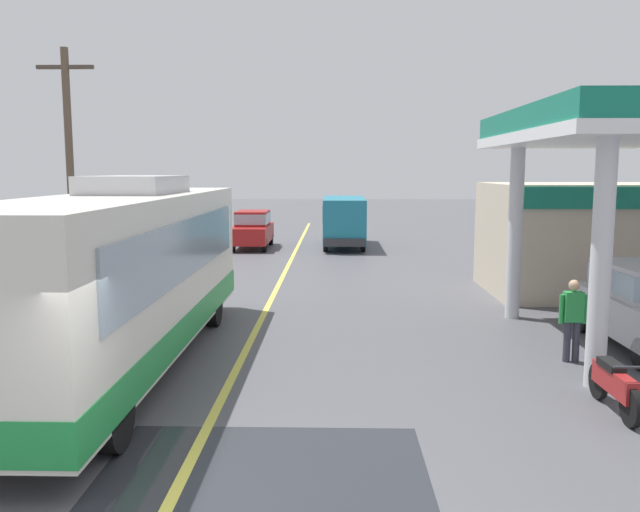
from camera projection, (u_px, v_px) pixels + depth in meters
name	position (u px, v px, depth m)	size (l,w,h in m)	color
ground	(290.00, 262.00, 26.85)	(120.00, 120.00, 0.00)	#4C4C51
lane_divider_stripe	(279.00, 283.00, 21.90)	(0.16, 50.00, 0.01)	#D8CC4C
coach_bus_main	(123.00, 279.00, 12.47)	(2.60, 11.04, 3.69)	silver
gas_station_roadside	(635.00, 213.00, 17.86)	(9.10, 11.95, 5.10)	#147259
minibus_opposing_lane	(344.00, 217.00, 32.26)	(2.04, 6.13, 2.44)	teal
motorcycle_parked_forecourt	(614.00, 384.00, 10.19)	(0.55, 1.80, 0.92)	black
pedestrian_near_pump	(573.00, 316.00, 12.80)	(0.55, 0.22, 1.66)	#33333F
pedestrian_by_shop	(614.00, 284.00, 16.35)	(0.55, 0.22, 1.66)	#33333F
car_trailing_behind_bus	(253.00, 227.00, 31.77)	(1.70, 4.20, 1.82)	maroon
utility_pole_roadside	(70.00, 165.00, 20.62)	(1.80, 0.24, 7.60)	brown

